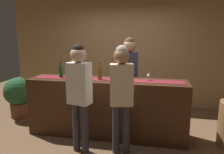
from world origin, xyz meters
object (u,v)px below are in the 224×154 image
object	(u,v)px
wine_glass_near_customer	(149,74)
bartender	(129,71)
customer_browsing	(79,87)
customer_sipping	(121,89)
wine_glass_far_end	(90,73)
wine_bottle_green	(61,71)
wine_glass_mid_counter	(120,74)
potted_plant_tall	(18,94)
wine_bottle_amber	(100,73)

from	to	relation	value
wine_glass_near_customer	bartender	size ratio (longest dim) A/B	0.08
customer_browsing	bartender	bearing A→B (deg)	77.61
customer_sipping	customer_browsing	xyz separation A→B (m)	(-0.62, -0.09, 0.01)
wine_glass_near_customer	wine_glass_far_end	distance (m)	1.04
customer_sipping	bartender	bearing A→B (deg)	79.69
wine_bottle_green	wine_glass_mid_counter	size ratio (longest dim) A/B	2.10
potted_plant_tall	wine_bottle_amber	bearing A→B (deg)	-13.51
wine_glass_near_customer	customer_browsing	world-z (taller)	customer_browsing
wine_bottle_amber	wine_bottle_green	bearing A→B (deg)	176.44
wine_glass_near_customer	customer_browsing	distance (m)	1.24
wine_bottle_green	potted_plant_tall	size ratio (longest dim) A/B	0.34
wine_glass_near_customer	customer_browsing	xyz separation A→B (m)	(-0.99, -0.73, -0.10)
wine_glass_far_end	customer_browsing	xyz separation A→B (m)	(0.05, -0.66, -0.10)
bartender	wine_bottle_amber	bearing A→B (deg)	51.08
wine_bottle_green	wine_glass_mid_counter	world-z (taller)	wine_bottle_green
potted_plant_tall	bartender	bearing A→B (deg)	3.29
wine_glass_far_end	customer_browsing	world-z (taller)	customer_browsing
wine_glass_mid_counter	customer_browsing	xyz separation A→B (m)	(-0.51, -0.64, -0.10)
wine_bottle_green	wine_bottle_amber	xyz separation A→B (m)	(0.75, -0.05, 0.00)
wine_bottle_green	wine_bottle_amber	world-z (taller)	same
customer_sipping	wine_bottle_amber	bearing A→B (deg)	119.86
wine_bottle_green	customer_browsing	bearing A→B (deg)	-48.03
wine_bottle_green	bartender	size ratio (longest dim) A/B	0.17
bartender	wine_glass_mid_counter	bearing A→B (deg)	78.36
wine_glass_near_customer	potted_plant_tall	size ratio (longest dim) A/B	0.16
potted_plant_tall	customer_sipping	bearing A→B (deg)	-22.18
customer_sipping	potted_plant_tall	bearing A→B (deg)	145.79
wine_glass_mid_counter	customer_sipping	bearing A→B (deg)	-77.73
bartender	potted_plant_tall	size ratio (longest dim) A/B	1.97
wine_glass_mid_counter	customer_sipping	world-z (taller)	customer_sipping
wine_bottle_green	customer_browsing	distance (m)	0.90
wine_glass_mid_counter	customer_sipping	xyz separation A→B (m)	(0.12, -0.54, -0.11)
wine_glass_far_end	bartender	xyz separation A→B (m)	(0.64, 0.58, -0.04)
wine_glass_far_end	bartender	world-z (taller)	bartender
bartender	wine_bottle_green	bearing A→B (deg)	22.05
wine_glass_mid_counter	potted_plant_tall	bearing A→B (deg)	168.89
wine_bottle_green	wine_glass_near_customer	distance (m)	1.59
wine_bottle_green	customer_browsing	xyz separation A→B (m)	(0.60, -0.66, -0.11)
wine_glass_far_end	customer_browsing	size ratio (longest dim) A/B	0.09
potted_plant_tall	customer_browsing	bearing A→B (deg)	-30.80
wine_glass_mid_counter	potted_plant_tall	distance (m)	2.47
customer_sipping	wine_glass_far_end	bearing A→B (deg)	127.72
wine_glass_near_customer	wine_glass_mid_counter	size ratio (longest dim) A/B	1.00
wine_glass_far_end	potted_plant_tall	bearing A→B (deg)	166.32
wine_glass_mid_counter	wine_bottle_green	bearing A→B (deg)	178.52
wine_glass_far_end	bartender	bearing A→B (deg)	42.17
wine_bottle_amber	potted_plant_tall	world-z (taller)	wine_bottle_amber
wine_glass_near_customer	customer_sipping	xyz separation A→B (m)	(-0.37, -0.64, -0.11)
bartender	potted_plant_tall	bearing A→B (deg)	-0.37
customer_sipping	wine_glass_mid_counter	bearing A→B (deg)	90.25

